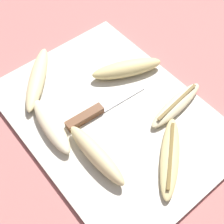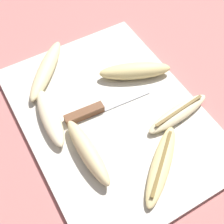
% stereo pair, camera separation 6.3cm
% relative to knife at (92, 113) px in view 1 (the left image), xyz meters
% --- Properties ---
extents(ground_plane, '(4.00, 4.00, 0.00)m').
position_rel_knife_xyz_m(ground_plane, '(0.03, 0.03, -0.02)').
color(ground_plane, '#B76B66').
extents(cutting_board, '(0.51, 0.38, 0.01)m').
position_rel_knife_xyz_m(cutting_board, '(0.03, 0.03, -0.01)').
color(cutting_board, beige).
rests_on(cutting_board, ground_plane).
extents(knife, '(0.03, 0.21, 0.02)m').
position_rel_knife_xyz_m(knife, '(0.00, 0.00, 0.00)').
color(knife, brown).
rests_on(knife, cutting_board).
extents(banana_spotted_left, '(0.15, 0.17, 0.02)m').
position_rel_knife_xyz_m(banana_spotted_left, '(0.18, 0.06, 0.00)').
color(banana_spotted_left, '#DBC684').
rests_on(banana_spotted_left, cutting_board).
extents(banana_bright_far, '(0.16, 0.06, 0.03)m').
position_rel_knife_xyz_m(banana_bright_far, '(-0.03, -0.09, 0.01)').
color(banana_bright_far, beige).
rests_on(banana_bright_far, cutting_board).
extents(banana_golden_short, '(0.11, 0.17, 0.04)m').
position_rel_knife_xyz_m(banana_golden_short, '(-0.04, 0.14, 0.01)').
color(banana_golden_short, '#EDD689').
rests_on(banana_golden_short, cutting_board).
extents(banana_soft_right, '(0.17, 0.16, 0.03)m').
position_rel_knife_xyz_m(banana_soft_right, '(-0.16, -0.04, 0.01)').
color(banana_soft_right, beige).
rests_on(banana_soft_right, cutting_board).
extents(banana_ripe_center, '(0.17, 0.04, 0.04)m').
position_rel_knife_xyz_m(banana_ripe_center, '(0.09, -0.06, 0.01)').
color(banana_ripe_center, beige).
rests_on(banana_ripe_center, cutting_board).
extents(banana_cream_curved, '(0.06, 0.17, 0.02)m').
position_rel_knife_xyz_m(banana_cream_curved, '(0.10, 0.16, 0.00)').
color(banana_cream_curved, beige).
rests_on(banana_cream_curved, cutting_board).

